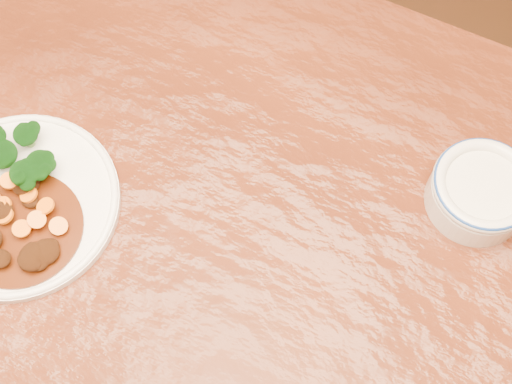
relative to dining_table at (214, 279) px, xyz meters
The scene contains 6 objects.
ground 0.67m from the dining_table, ahead, with size 4.00×4.00×0.00m, color #472C11.
dining_table is the anchor object (origin of this frame).
dinner_plate 0.26m from the dining_table, 163.34° to the right, with size 0.25×0.25×0.02m.
broccoli_florets 0.30m from the dining_table, behind, with size 0.12×0.08×0.04m.
mince_stew 0.25m from the dining_table, 153.77° to the right, with size 0.15×0.15×0.02m.
dip_bowl 0.35m from the dining_table, 45.38° to the left, with size 0.12×0.12×0.06m.
Camera 1 is at (0.20, -0.21, 1.54)m, focal length 50.00 mm.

